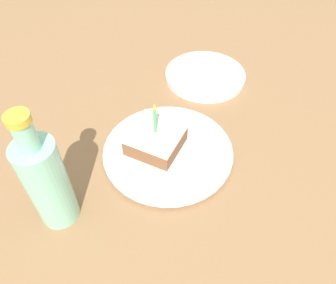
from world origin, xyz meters
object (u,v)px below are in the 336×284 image
at_px(side_plate, 205,76).
at_px(fork, 202,157).
at_px(cake_slice, 156,139).
at_px(plate, 168,152).
at_px(bottle, 47,181).

bearing_deg(side_plate, fork, 110.24).
distance_m(cake_slice, fork, 0.10).
xyz_separation_m(plate, cake_slice, (0.03, 0.00, 0.03)).
bearing_deg(cake_slice, plate, -170.85).
bearing_deg(plate, fork, -172.52).
height_order(cake_slice, bottle, bottle).
relative_size(fork, side_plate, 0.81).
bearing_deg(plate, bottle, 61.59).
relative_size(plate, cake_slice, 2.28).
distance_m(bottle, side_plate, 0.53).
distance_m(cake_slice, side_plate, 0.30).
xyz_separation_m(cake_slice, side_plate, (0.00, -0.30, -0.03)).
height_order(fork, side_plate, fork).
distance_m(plate, cake_slice, 0.04).
relative_size(bottle, side_plate, 1.15).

